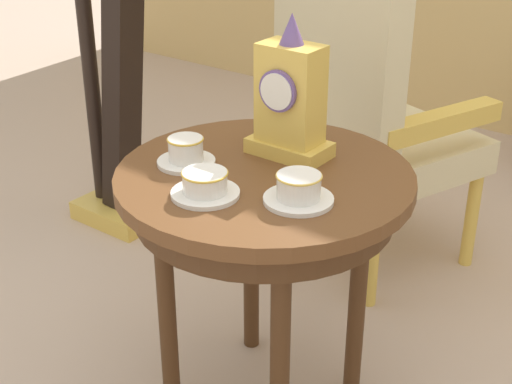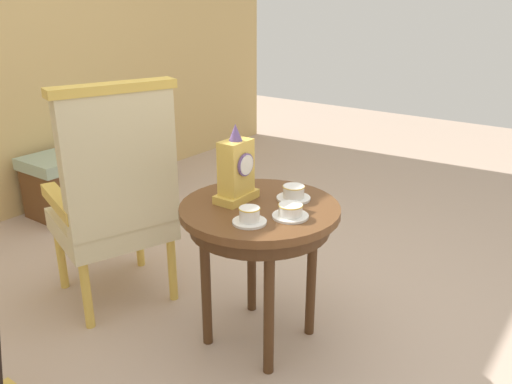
{
  "view_description": "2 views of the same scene",
  "coord_description": "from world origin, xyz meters",
  "px_view_note": "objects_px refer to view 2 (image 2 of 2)",
  "views": [
    {
      "loc": [
        0.85,
        -1.26,
        1.36
      ],
      "look_at": [
        -0.13,
        0.03,
        0.56
      ],
      "focal_mm": 51.95,
      "sensor_mm": 36.0,
      "label": 1
    },
    {
      "loc": [
        -1.7,
        -1.22,
        1.49
      ],
      "look_at": [
        -0.06,
        -0.02,
        0.72
      ],
      "focal_mm": 36.58,
      "sensor_mm": 36.0,
      "label": 2
    }
  ],
  "objects_px": {
    "mantel_clock": "(236,171)",
    "window_bench": "(92,176)",
    "teacup_left": "(249,216)",
    "armchair": "(115,195)",
    "side_table": "(260,223)",
    "teacup_center": "(294,193)",
    "teacup_right": "(290,211)"
  },
  "relations": [
    {
      "from": "mantel_clock",
      "to": "armchair",
      "type": "distance_m",
      "value": 0.68
    },
    {
      "from": "side_table",
      "to": "mantel_clock",
      "type": "distance_m",
      "value": 0.24
    },
    {
      "from": "side_table",
      "to": "teacup_right",
      "type": "height_order",
      "value": "teacup_right"
    },
    {
      "from": "teacup_center",
      "to": "armchair",
      "type": "height_order",
      "value": "armchair"
    },
    {
      "from": "side_table",
      "to": "armchair",
      "type": "bearing_deg",
      "value": 102.44
    },
    {
      "from": "teacup_right",
      "to": "teacup_center",
      "type": "distance_m",
      "value": 0.2
    },
    {
      "from": "mantel_clock",
      "to": "armchair",
      "type": "height_order",
      "value": "armchair"
    },
    {
      "from": "teacup_right",
      "to": "armchair",
      "type": "bearing_deg",
      "value": 98.4
    },
    {
      "from": "mantel_clock",
      "to": "window_bench",
      "type": "distance_m",
      "value": 2.06
    },
    {
      "from": "side_table",
      "to": "teacup_center",
      "type": "xyz_separation_m",
      "value": [
        0.14,
        -0.08,
        0.11
      ]
    },
    {
      "from": "side_table",
      "to": "teacup_right",
      "type": "bearing_deg",
      "value": -99.48
    },
    {
      "from": "teacup_center",
      "to": "teacup_left",
      "type": "bearing_deg",
      "value": 179.44
    },
    {
      "from": "teacup_left",
      "to": "teacup_right",
      "type": "distance_m",
      "value": 0.17
    },
    {
      "from": "side_table",
      "to": "teacup_center",
      "type": "relative_size",
      "value": 4.61
    },
    {
      "from": "teacup_left",
      "to": "window_bench",
      "type": "height_order",
      "value": "teacup_left"
    },
    {
      "from": "teacup_center",
      "to": "window_bench",
      "type": "relative_size",
      "value": 0.15
    },
    {
      "from": "window_bench",
      "to": "side_table",
      "type": "bearing_deg",
      "value": -107.07
    },
    {
      "from": "side_table",
      "to": "teacup_left",
      "type": "distance_m",
      "value": 0.22
    },
    {
      "from": "armchair",
      "to": "side_table",
      "type": "bearing_deg",
      "value": -77.56
    },
    {
      "from": "armchair",
      "to": "window_bench",
      "type": "distance_m",
      "value": 1.51
    },
    {
      "from": "side_table",
      "to": "teacup_left",
      "type": "bearing_deg",
      "value": -156.54
    },
    {
      "from": "side_table",
      "to": "teacup_left",
      "type": "height_order",
      "value": "teacup_left"
    },
    {
      "from": "teacup_left",
      "to": "teacup_center",
      "type": "xyz_separation_m",
      "value": [
        0.31,
        -0.0,
        -0.0
      ]
    },
    {
      "from": "teacup_left",
      "to": "window_bench",
      "type": "relative_size",
      "value": 0.14
    },
    {
      "from": "armchair",
      "to": "window_bench",
      "type": "bearing_deg",
      "value": 58.23
    },
    {
      "from": "teacup_left",
      "to": "armchair",
      "type": "relative_size",
      "value": 0.12
    },
    {
      "from": "teacup_center",
      "to": "window_bench",
      "type": "bearing_deg",
      "value": 77.27
    },
    {
      "from": "teacup_center",
      "to": "mantel_clock",
      "type": "xyz_separation_m",
      "value": [
        -0.16,
        0.19,
        0.11
      ]
    },
    {
      "from": "teacup_left",
      "to": "armchair",
      "type": "bearing_deg",
      "value": 89.51
    },
    {
      "from": "teacup_left",
      "to": "window_bench",
      "type": "xyz_separation_m",
      "value": [
        0.78,
        2.06,
        -0.47
      ]
    },
    {
      "from": "mantel_clock",
      "to": "window_bench",
      "type": "relative_size",
      "value": 0.35
    },
    {
      "from": "side_table",
      "to": "armchair",
      "type": "height_order",
      "value": "armchair"
    }
  ]
}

